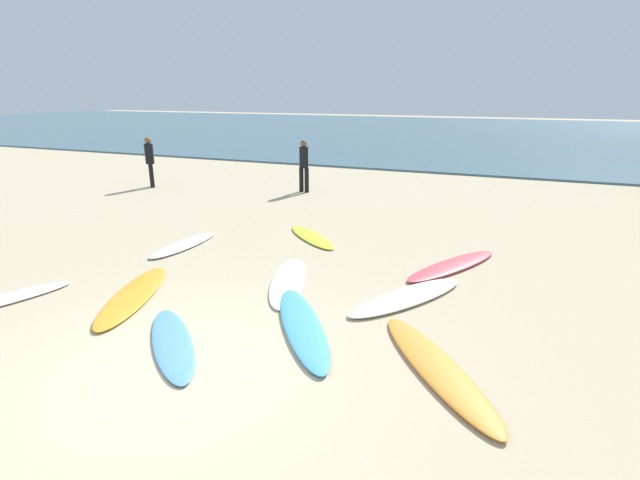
# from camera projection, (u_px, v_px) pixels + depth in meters

# --- Properties ---
(ground_plane) EXTENTS (120.00, 120.00, 0.00)m
(ground_plane) POSITION_uv_depth(u_px,v_px,m) (173.00, 374.00, 5.43)
(ground_plane) COLOR #C6B28E
(ocean_water) EXTENTS (120.00, 40.00, 0.08)m
(ocean_water) POSITION_uv_depth(u_px,v_px,m) (470.00, 133.00, 36.35)
(ocean_water) COLOR #426675
(ocean_water) RESTS_ON ground_plane
(surfboard_0) EXTENTS (1.84, 2.35, 0.09)m
(surfboard_0) POSITION_uv_depth(u_px,v_px,m) (302.00, 325.00, 6.45)
(surfboard_0) COLOR #48A2D6
(surfboard_0) RESTS_ON ground_plane
(surfboard_1) EXTENTS (1.42, 2.46, 0.08)m
(surfboard_1) POSITION_uv_depth(u_px,v_px,m) (133.00, 295.00, 7.41)
(surfboard_1) COLOR gold
(surfboard_1) RESTS_ON ground_plane
(surfboard_2) EXTENTS (1.78, 1.67, 0.06)m
(surfboard_2) POSITION_uv_depth(u_px,v_px,m) (312.00, 237.00, 10.40)
(surfboard_2) COLOR yellow
(surfboard_2) RESTS_ON ground_plane
(surfboard_3) EXTENTS (0.60, 1.98, 0.08)m
(surfboard_3) POSITION_uv_depth(u_px,v_px,m) (184.00, 244.00, 9.87)
(surfboard_3) COLOR white
(surfboard_3) RESTS_ON ground_plane
(surfboard_4) EXTENTS (1.74, 2.33, 0.09)m
(surfboard_4) POSITION_uv_depth(u_px,v_px,m) (407.00, 297.00, 7.35)
(surfboard_4) COLOR beige
(surfboard_4) RESTS_ON ground_plane
(surfboard_6) EXTENTS (1.65, 2.44, 0.08)m
(surfboard_6) POSITION_uv_depth(u_px,v_px,m) (453.00, 265.00, 8.68)
(surfboard_6) COLOR #DB4D56
(surfboard_6) RESTS_ON ground_plane
(surfboard_7) EXTENTS (1.29, 2.31, 0.06)m
(surfboard_7) POSITION_uv_depth(u_px,v_px,m) (288.00, 281.00, 7.98)
(surfboard_7) COLOR silver
(surfboard_7) RESTS_ON ground_plane
(surfboard_8) EXTENTS (1.78, 1.77, 0.06)m
(surfboard_8) POSITION_uv_depth(u_px,v_px,m) (172.00, 343.00, 6.03)
(surfboard_8) COLOR #5697DD
(surfboard_8) RESTS_ON ground_plane
(surfboard_9) EXTENTS (1.97, 2.33, 0.09)m
(surfboard_9) POSITION_uv_depth(u_px,v_px,m) (437.00, 367.00, 5.48)
(surfboard_9) COLOR orange
(surfboard_9) RESTS_ON ground_plane
(beachgoer_near) EXTENTS (0.34, 0.32, 1.66)m
(beachgoer_near) POSITION_uv_depth(u_px,v_px,m) (304.00, 164.00, 14.89)
(beachgoer_near) COLOR black
(beachgoer_near) RESTS_ON ground_plane
(beachgoer_mid) EXTENTS (0.40, 0.40, 1.66)m
(beachgoer_mid) POSITION_uv_depth(u_px,v_px,m) (150.00, 160.00, 15.70)
(beachgoer_mid) COLOR black
(beachgoer_mid) RESTS_ON ground_plane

